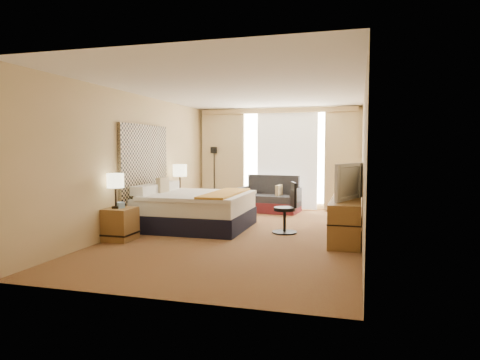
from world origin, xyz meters
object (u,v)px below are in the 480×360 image
(lamp_right, at_px, (180,171))
(bed, at_px, (195,210))
(loveseat, at_px, (270,200))
(desk_chair, at_px, (287,211))
(television, at_px, (343,181))
(floor_lamp, at_px, (214,165))
(nightstand_left, at_px, (120,224))
(nightstand_right, at_px, (180,205))
(lamp_left, at_px, (115,181))
(media_dresser, at_px, (346,220))

(lamp_right, bearing_deg, bed, -53.61)
(loveseat, xyz_separation_m, desk_chair, (0.84, -2.55, 0.12))
(bed, xyz_separation_m, television, (2.84, -0.42, 0.65))
(floor_lamp, bearing_deg, television, -44.08)
(nightstand_left, distance_m, television, 3.86)
(nightstand_right, bearing_deg, loveseat, 38.49)
(lamp_right, bearing_deg, floor_lamp, 84.75)
(desk_chair, distance_m, lamp_left, 3.10)
(floor_lamp, distance_m, lamp_right, 1.87)
(nightstand_left, height_order, media_dresser, media_dresser)
(nightstand_left, relative_size, desk_chair, 0.58)
(desk_chair, height_order, television, television)
(nightstand_right, relative_size, television, 0.51)
(loveseat, bearing_deg, media_dresser, -49.73)
(nightstand_left, relative_size, nightstand_right, 1.00)
(loveseat, distance_m, desk_chair, 2.69)
(media_dresser, relative_size, lamp_right, 2.75)
(desk_chair, relative_size, lamp_right, 1.44)
(lamp_left, height_order, lamp_right, lamp_right)
(nightstand_left, height_order, floor_lamp, floor_lamp)
(loveseat, xyz_separation_m, floor_lamp, (-1.61, 0.42, 0.84))
(floor_lamp, bearing_deg, bed, -78.11)
(television, bearing_deg, nightstand_left, 126.49)
(nightstand_right, distance_m, television, 4.01)
(media_dresser, relative_size, television, 1.68)
(floor_lamp, bearing_deg, desk_chair, -50.48)
(lamp_right, bearing_deg, nightstand_left, -90.48)
(nightstand_left, distance_m, nightstand_right, 2.50)
(nightstand_right, height_order, media_dresser, media_dresser)
(nightstand_right, height_order, desk_chair, desk_chair)
(media_dresser, bearing_deg, lamp_left, -163.56)
(bed, relative_size, loveseat, 1.34)
(bed, height_order, floor_lamp, floor_lamp)
(loveseat, relative_size, television, 1.42)
(bed, bearing_deg, lamp_right, 126.39)
(nightstand_right, xyz_separation_m, bed, (0.81, -1.08, 0.09))
(lamp_right, xyz_separation_m, television, (3.63, -1.49, -0.05))
(nightstand_left, distance_m, bed, 1.63)
(floor_lamp, height_order, desk_chair, floor_lamp)
(nightstand_left, xyz_separation_m, lamp_left, (-0.04, -0.05, 0.73))
(media_dresser, distance_m, lamp_left, 3.96)
(desk_chair, relative_size, lamp_left, 1.59)
(lamp_left, bearing_deg, floor_lamp, 86.94)
(media_dresser, bearing_deg, loveseat, 123.35)
(media_dresser, distance_m, lamp_right, 4.01)
(nightstand_left, bearing_deg, nightstand_right, 90.00)
(nightstand_left, relative_size, floor_lamp, 0.34)
(loveseat, relative_size, floor_lamp, 0.94)
(media_dresser, xyz_separation_m, floor_lamp, (-3.51, 3.30, 0.78))
(lamp_left, bearing_deg, nightstand_left, 51.54)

